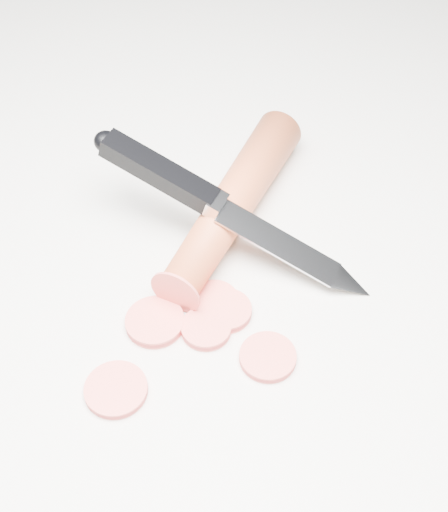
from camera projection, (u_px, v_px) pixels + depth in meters
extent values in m
plane|color=silver|center=(207.00, 290.00, 0.51)|extent=(2.40, 2.40, 0.00)
cylinder|color=#C74A21|center=(233.00, 203.00, 0.55)|extent=(0.15, 0.17, 0.03)
cylinder|color=#F0584D|center=(268.00, 357.00, 0.47)|extent=(0.04, 0.04, 0.01)
cylinder|color=#F0584D|center=(214.00, 301.00, 0.50)|extent=(0.03, 0.03, 0.01)
cylinder|color=#F0584D|center=(206.00, 328.00, 0.49)|extent=(0.03, 0.03, 0.01)
cylinder|color=#F0584D|center=(116.00, 390.00, 0.46)|extent=(0.04, 0.04, 0.01)
cylinder|color=#F0584D|center=(155.00, 322.00, 0.49)|extent=(0.04, 0.04, 0.01)
cylinder|color=#F0584D|center=(226.00, 311.00, 0.50)|extent=(0.04, 0.04, 0.01)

